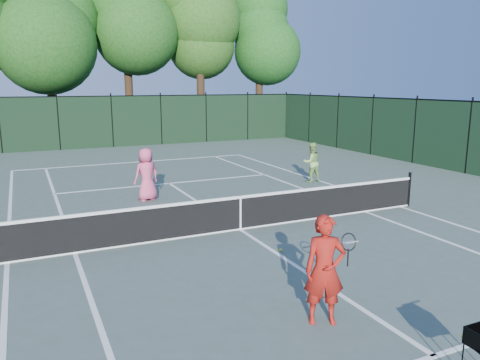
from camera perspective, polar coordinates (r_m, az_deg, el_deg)
name	(u,v)px	position (r m, az deg, el deg)	size (l,w,h in m)	color
ground	(240,230)	(12.29, 0.04, -6.07)	(90.00, 90.00, 0.00)	#49584F
sideline_doubles_left	(7,263)	(11.25, -26.52, -9.04)	(0.10, 23.77, 0.01)	white
sideline_doubles_right	(400,207)	(15.35, 18.93, -3.08)	(0.10, 23.77, 0.01)	white
sideline_singles_left	(75,253)	(11.27, -19.49, -8.42)	(0.10, 23.77, 0.01)	white
sideline_singles_right	(365,212)	(14.45, 15.00, -3.74)	(0.10, 23.77, 0.01)	white
baseline_far	(137,162)	(23.32, -12.49, 2.16)	(10.97, 0.10, 0.01)	white
service_line_near	(434,356)	(7.51, 22.61, -19.20)	(8.23, 0.10, 0.01)	white
service_line_far	(169,183)	(18.10, -8.61, -0.40)	(8.23, 0.10, 0.01)	white
center_service_line	(240,230)	(12.29, 0.04, -6.06)	(0.10, 12.80, 0.01)	white
tennis_net	(240,212)	(12.15, 0.04, -3.93)	(11.69, 0.09, 1.06)	black
fence_far	(112,122)	(29.11, -15.32, 6.83)	(24.00, 0.05, 3.00)	black
tree_2	(46,18)	(32.70, -22.61, 17.81)	(6.00, 6.00, 12.40)	black
tree_3	(125,3)	(34.03, -13.86, 20.24)	(7.00, 7.00, 14.45)	black
tree_4	(200,19)	(34.63, -4.95, 18.92)	(6.20, 6.20, 12.97)	black
tree_5	(260,30)	(37.05, 2.41, 17.80)	(5.80, 5.80, 12.23)	black
coach	(325,270)	(7.57, 10.30, -10.74)	(1.08, 0.65, 1.76)	#A71B13
player_pink	(147,174)	(15.46, -11.33, 0.68)	(0.95, 0.75, 1.72)	#E5517B
player_green	(311,162)	(18.27, 8.69, 2.15)	(0.78, 0.63, 1.53)	#8DBE5F
loose_ball_midcourt	(281,250)	(10.79, 5.00, -8.48)	(0.07, 0.07, 0.07)	#DEF432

